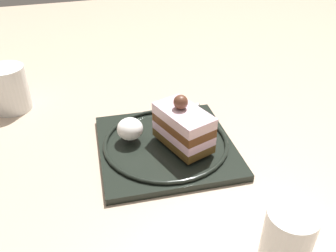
{
  "coord_description": "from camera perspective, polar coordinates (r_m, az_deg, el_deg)",
  "views": [
    {
      "loc": [
        0.47,
        -0.16,
        0.39
      ],
      "look_at": [
        -0.03,
        0.0,
        0.05
      ],
      "focal_mm": 37.59,
      "sensor_mm": 36.0,
      "label": 1
    }
  ],
  "objects": [
    {
      "name": "whipped_cream_dollop",
      "position": [
        0.64,
        -6.18,
        -0.46
      ],
      "size": [
        0.05,
        0.05,
        0.04
      ],
      "primitive_type": "ellipsoid",
      "color": "white",
      "rests_on": "dessert_plate"
    },
    {
      "name": "dessert_plate",
      "position": [
        0.65,
        0.0,
        -2.96
      ],
      "size": [
        0.26,
        0.26,
        0.02
      ],
      "color": "black",
      "rests_on": "ground_plane"
    },
    {
      "name": "cake_slice",
      "position": [
        0.62,
        2.48,
        -0.1
      ],
      "size": [
        0.12,
        0.09,
        0.09
      ],
      "color": "#563C18",
      "rests_on": "dessert_plate"
    },
    {
      "name": "drink_glass_far",
      "position": [
        0.45,
        18.28,
        -18.6
      ],
      "size": [
        0.06,
        0.06,
        0.11
      ],
      "color": "white",
      "rests_on": "ground_plane"
    },
    {
      "name": "drink_glass_near",
      "position": [
        0.83,
        -24.3,
        5.15
      ],
      "size": [
        0.08,
        0.08,
        0.1
      ],
      "color": "white",
      "rests_on": "ground_plane"
    },
    {
      "name": "fork",
      "position": [
        0.7,
        3.28,
        1.2
      ],
      "size": [
        0.1,
        0.09,
        0.0
      ],
      "color": "silver",
      "rests_on": "dessert_plate"
    },
    {
      "name": "ground_plane",
      "position": [
        0.64,
        0.39,
        -5.07
      ],
      "size": [
        2.4,
        2.4,
        0.0
      ],
      "primitive_type": "plane",
      "color": "tan"
    }
  ]
}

